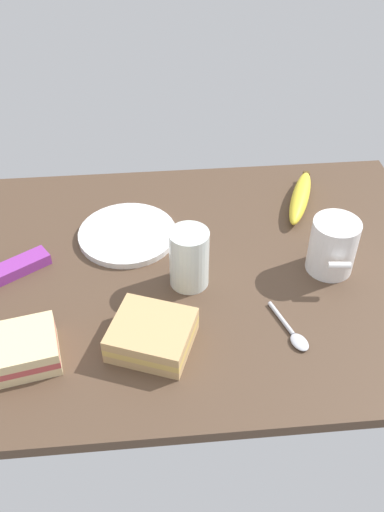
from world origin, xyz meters
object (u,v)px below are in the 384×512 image
Objects in this scene: coffee_mug_black at (333,246)px; sandwich_main at (152,335)px; sandwich_side at (23,349)px; banana at (300,197)px; glass_of_milk at (189,261)px; plate_of_food at (127,234)px; snack_bar at (10,270)px; spoon at (293,334)px.

sandwich_main is (-31.23, -14.43, -2.88)cm from coffee_mug_black.
sandwich_side reaches higher than banana.
sandwich_main is 1.27× the size of sandwich_side.
glass_of_milk reaches higher than coffee_mug_black.
sandwich_side is (-15.10, -27.30, 1.60)cm from plate_of_food.
coffee_mug_black reaches higher than plate_of_food.
banana reaches higher than plate_of_food.
coffee_mug_black is 0.96× the size of glass_of_milk.
snack_bar is at bearing 176.62° from coffee_mug_black.
plate_of_food is 37.13cm from coffee_mug_black.
spoon is 0.78× the size of snack_bar.
snack_bar reaches higher than spoon.
plate_of_food is 21.78cm from snack_bar.
plate_of_food reaches higher than spoon.
sandwich_main reaches higher than plate_of_food.
plate_of_food is 1.78× the size of coffee_mug_black.
sandwich_main is 0.81× the size of banana.
snack_bar is (-23.69, 17.67, -1.20)cm from sandwich_main.
sandwich_main reaches higher than snack_bar.
glass_of_milk is at bearing -51.54° from plate_of_food.
sandwich_main is 1.06× the size of snack_bar.
glass_of_milk is 0.98× the size of spoon.
glass_of_milk is 0.77× the size of snack_bar.
sandwich_main is at bearing -155.20° from coffee_mug_black.
plate_of_food is at bearing 61.06° from sandwich_side.
snack_bar is (-54.91, 3.25, -4.08)cm from coffee_mug_black.
spoon is (-9.69, -14.63, -4.70)cm from coffee_mug_black.
glass_of_milk is 0.59× the size of banana.
snack_bar is at bearing 158.43° from spoon.
snack_bar is at bearing 171.58° from glass_of_milk.
coffee_mug_black reaches higher than snack_bar.
spoon is at bearing -46.39° from plate_of_food.
sandwich_side is 40.36cm from spoon.
spoon is at bearing 1.18° from sandwich_side.
coffee_mug_black is 0.70× the size of sandwich_main.
banana reaches higher than spoon.
spoon is at bearing -54.47° from snack_bar.
sandwich_main is 1.36× the size of spoon.
sandwich_side reaches higher than spoon.
glass_of_milk reaches higher than sandwich_side.
plate_of_food is 1.57× the size of sandwich_side.
sandwich_main reaches higher than spoon.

